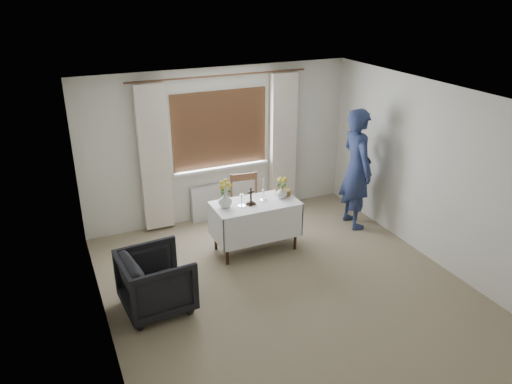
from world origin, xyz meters
The scene contains 12 objects.
ground centered at (0.00, 0.00, 0.00)m, with size 5.00×5.00×0.00m, color gray.
altar_table centered at (0.05, 1.18, 0.38)m, with size 1.24×0.64×0.76m, color white.
wooden_chair centered at (0.09, 1.58, 0.50)m, with size 0.46×0.46×1.00m, color #4F381B, non-canonical shape.
armchair centered at (-1.63, 0.35, 0.37)m, with size 0.80×0.82×0.75m, color black.
person centered at (1.85, 1.29, 0.97)m, with size 0.71×0.47×1.94m, color navy.
radiator centered at (0.00, 2.42, 0.30)m, with size 1.10×0.10×0.60m, color silver.
wooden_cross centered at (-0.04, 1.14, 0.89)m, with size 0.12×0.09×0.26m, color black, non-canonical shape.
candlestick_left centered at (-0.18, 1.14, 0.95)m, with size 0.11×0.11×0.38m, color silver, non-canonical shape.
candlestick_right centered at (0.19, 1.20, 0.94)m, with size 0.10×0.10×0.35m, color silver, non-canonical shape.
flower_vase_left centered at (-0.40, 1.22, 0.87)m, with size 0.20×0.20×0.21m, color silver.
flower_vase_right centered at (0.47, 1.18, 0.85)m, with size 0.16×0.16×0.17m, color silver.
wicker_basket centered at (0.54, 1.28, 0.80)m, with size 0.22×0.22×0.09m, color brown.
Camera 1 is at (-2.60, -4.80, 3.74)m, focal length 35.00 mm.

